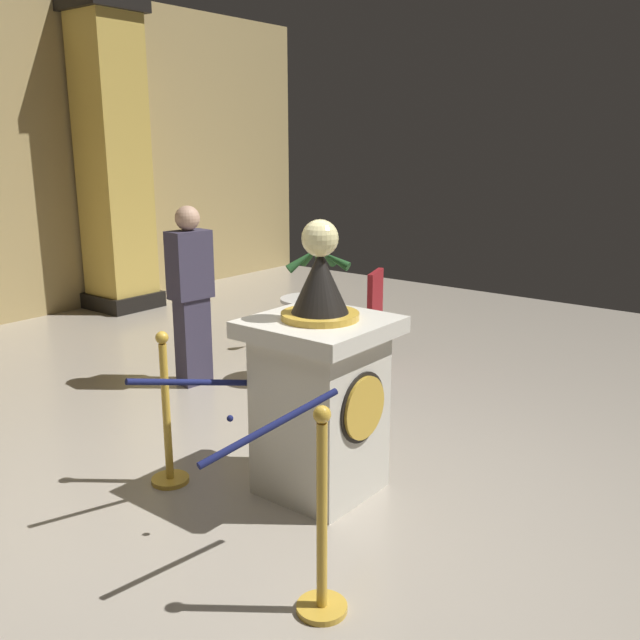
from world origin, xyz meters
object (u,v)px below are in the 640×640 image
Objects in this scene: stanchion_near at (168,431)px; cafe_chair_red at (365,311)px; stanchion_far at (322,543)px; cafe_table at (308,329)px; potted_palm_right at (318,315)px; bystander_guest at (191,292)px; pedestal_clock at (321,388)px.

stanchion_near is 1.05× the size of cafe_chair_red.
cafe_table is at bearing 40.10° from stanchion_far.
stanchion_far is at bearing -148.61° from cafe_chair_red.
potted_palm_right reaches higher than cafe_table.
potted_palm_right is (2.97, 1.14, -0.00)m from stanchion_near.
potted_palm_right is 1.15× the size of cafe_chair_red.
stanchion_near is 0.98× the size of stanchion_far.
bystander_guest is 1.09m from cafe_table.
cafe_table is at bearing -146.16° from potted_palm_right.
cafe_table is (2.47, 2.08, 0.13)m from stanchion_far.
stanchion_near is at bearing 122.80° from pedestal_clock.
pedestal_clock is 2.20× the size of cafe_table.
pedestal_clock is at bearing -152.02° from cafe_chair_red.
stanchion_far is 3.38m from bystander_guest.
bystander_guest is 1.66× the size of cafe_chair_red.
potted_palm_right is at bearing 20.93° from stanchion_near.
cafe_chair_red is at bearing 31.39° from stanchion_far.
potted_palm_right is at bearing -5.73° from bystander_guest.
cafe_table is 0.80× the size of cafe_chair_red.
stanchion_far is 1.32× the size of cafe_table.
stanchion_far is 3.57m from cafe_chair_red.
stanchion_near is at bearing -136.75° from bystander_guest.
cafe_chair_red reaches higher than cafe_table.
stanchion_far is 0.64× the size of bystander_guest.
bystander_guest is at bearing 43.25° from stanchion_near.
potted_palm_right is at bearing 33.84° from cafe_table.
cafe_chair_red is (1.27, -0.98, -0.27)m from bystander_guest.
potted_palm_right is at bearing 68.47° from cafe_chair_red.
cafe_chair_red is (2.12, 1.13, -0.10)m from pedestal_clock.
stanchion_near reaches higher than cafe_table.
pedestal_clock reaches higher than stanchion_far.
bystander_guest is at bearing 132.26° from cafe_table.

